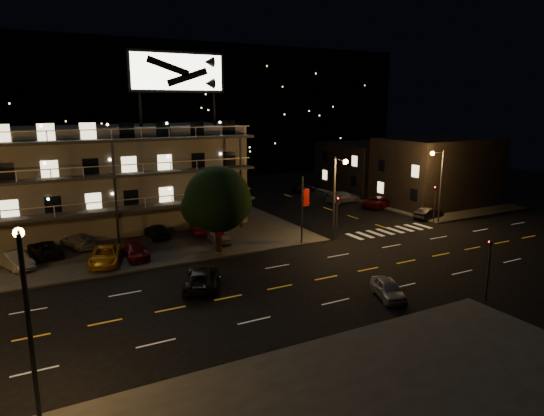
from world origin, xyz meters
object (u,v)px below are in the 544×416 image
tree (217,201)px  lot_car_2 (105,256)px  lot_car_7 (78,241)px  road_car_west (202,278)px  side_car_0 (429,213)px  lot_car_4 (219,235)px  road_car_east (388,289)px

tree → lot_car_2: bearing=173.0°
lot_car_7 → road_car_west: 15.43m
tree → side_car_0: tree is taller
lot_car_2 → lot_car_7: lot_car_2 is taller
lot_car_7 → lot_car_2: bearing=82.8°
lot_car_7 → lot_car_4: bearing=139.0°
tree → road_car_east: size_ratio=2.01×
lot_car_2 → road_car_east: bearing=-30.0°
side_car_0 → lot_car_4: bearing=73.9°
road_car_west → lot_car_2: bearing=-33.1°
lot_car_2 → tree: bearing=8.5°
lot_car_4 → side_car_0: lot_car_4 is taller
tree → lot_car_4: (1.06, 2.49, -3.78)m
tree → lot_car_2: tree is taller
tree → side_car_0: 26.08m
tree → road_car_west: 9.08m
lot_car_2 → lot_car_7: (-1.35, 5.75, -0.04)m
lot_car_2 → side_car_0: (35.10, -0.67, -0.17)m
tree → lot_car_4: size_ratio=1.87×
side_car_0 → road_car_west: 30.85m
road_car_east → road_car_west: 12.98m
lot_car_4 → road_car_east: lot_car_4 is taller
lot_car_2 → road_car_east: 22.33m
side_car_0 → road_car_east: 24.73m
side_car_0 → road_car_east: (-19.46, -15.26, -0.03)m
side_car_0 → lot_car_2: bearing=77.5°
lot_car_4 → side_car_0: 24.80m
side_car_0 → road_car_west: road_car_west is taller
lot_car_2 → side_car_0: bearing=14.5°
lot_car_4 → lot_car_7: (-11.74, 4.40, -0.04)m
lot_car_7 → side_car_0: 37.01m
lot_car_4 → lot_car_7: lot_car_4 is taller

